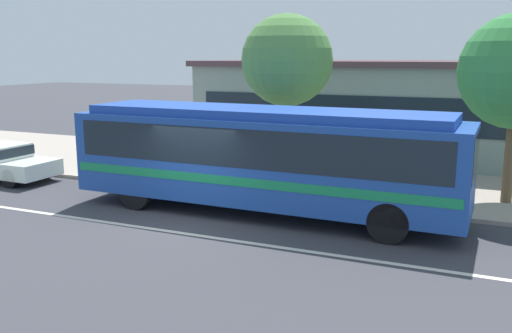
{
  "coord_description": "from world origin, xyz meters",
  "views": [
    {
      "loc": [
        7.35,
        -12.29,
        4.38
      ],
      "look_at": [
        1.22,
        1.8,
        1.3
      ],
      "focal_mm": 39.04,
      "sensor_mm": 36.0,
      "label": 1
    }
  ],
  "objects_px": {
    "street_tree_near_stop": "(287,61)",
    "pedestrian_walking_along_curb": "(256,154)",
    "transit_bus": "(263,153)",
    "pedestrian_waiting_near_sign": "(419,163)"
  },
  "relations": [
    {
      "from": "pedestrian_walking_along_curb",
      "to": "street_tree_near_stop",
      "type": "height_order",
      "value": "street_tree_near_stop"
    },
    {
      "from": "pedestrian_walking_along_curb",
      "to": "street_tree_near_stop",
      "type": "relative_size",
      "value": 0.3
    },
    {
      "from": "pedestrian_walking_along_curb",
      "to": "street_tree_near_stop",
      "type": "bearing_deg",
      "value": 53.2
    },
    {
      "from": "pedestrian_waiting_near_sign",
      "to": "pedestrian_walking_along_curb",
      "type": "xyz_separation_m",
      "value": [
        -5.24,
        -0.49,
        -0.01
      ]
    },
    {
      "from": "transit_bus",
      "to": "street_tree_near_stop",
      "type": "distance_m",
      "value": 4.59
    },
    {
      "from": "pedestrian_waiting_near_sign",
      "to": "pedestrian_walking_along_curb",
      "type": "relative_size",
      "value": 1.01
    },
    {
      "from": "pedestrian_waiting_near_sign",
      "to": "pedestrian_walking_along_curb",
      "type": "height_order",
      "value": "pedestrian_waiting_near_sign"
    },
    {
      "from": "transit_bus",
      "to": "street_tree_near_stop",
      "type": "bearing_deg",
      "value": 101.1
    },
    {
      "from": "transit_bus",
      "to": "pedestrian_waiting_near_sign",
      "type": "distance_m",
      "value": 5.06
    },
    {
      "from": "street_tree_near_stop",
      "to": "pedestrian_walking_along_curb",
      "type": "bearing_deg",
      "value": -126.8
    }
  ]
}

